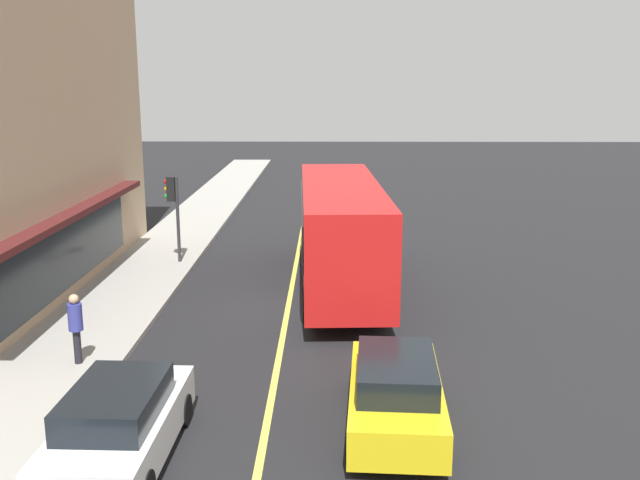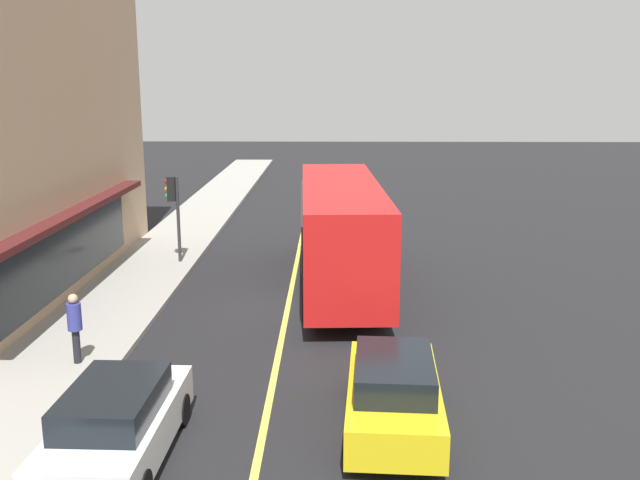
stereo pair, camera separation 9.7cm
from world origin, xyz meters
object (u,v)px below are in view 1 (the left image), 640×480
(car_white, at_px, (119,424))
(pedestrian_mid_block, at_px, (76,322))
(bus, at_px, (341,229))
(car_yellow, at_px, (396,393))
(traffic_light, at_px, (173,199))

(car_white, height_order, pedestrian_mid_block, pedestrian_mid_block)
(bus, relative_size, car_white, 2.58)
(bus, xyz_separation_m, car_yellow, (-9.98, -0.96, -1.24))
(bus, distance_m, car_yellow, 10.10)
(car_white, distance_m, pedestrian_mid_block, 4.82)
(traffic_light, xyz_separation_m, car_yellow, (-12.64, -7.11, -1.79))
(traffic_light, relative_size, pedestrian_mid_block, 1.85)
(bus, xyz_separation_m, car_white, (-11.38, 4.16, -1.24))
(bus, relative_size, car_yellow, 2.55)
(car_white, height_order, car_yellow, same)
(traffic_light, distance_m, pedestrian_mid_block, 9.89)
(car_yellow, height_order, pedestrian_mid_block, pedestrian_mid_block)
(bus, bearing_deg, car_white, 159.93)
(traffic_light, bearing_deg, bus, -113.32)
(car_white, bearing_deg, pedestrian_mid_block, 28.01)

